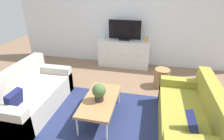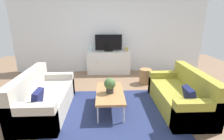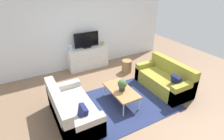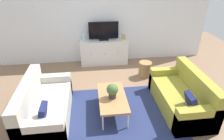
{
  "view_description": "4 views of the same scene",
  "coord_description": "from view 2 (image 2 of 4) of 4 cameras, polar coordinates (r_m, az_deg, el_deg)",
  "views": [
    {
      "loc": [
        0.68,
        -2.53,
        2.18
      ],
      "look_at": [
        0.0,
        0.55,
        0.66
      ],
      "focal_mm": 29.09,
      "sensor_mm": 36.0,
      "label": 1
    },
    {
      "loc": [
        -0.17,
        -3.14,
        1.86
      ],
      "look_at": [
        0.0,
        0.55,
        0.66
      ],
      "focal_mm": 26.62,
      "sensor_mm": 36.0,
      "label": 2
    },
    {
      "loc": [
        -2.14,
        -3.32,
        2.97
      ],
      "look_at": [
        0.0,
        0.55,
        0.66
      ],
      "focal_mm": 28.85,
      "sensor_mm": 36.0,
      "label": 3
    },
    {
      "loc": [
        -0.46,
        -3.2,
        2.69
      ],
      "look_at": [
        0.0,
        0.55,
        0.66
      ],
      "focal_mm": 30.97,
      "sensor_mm": 36.0,
      "label": 4
    }
  ],
  "objects": [
    {
      "name": "couch_right_side",
      "position": [
        3.78,
        23.0,
        -8.3
      ],
      "size": [
        0.83,
        1.66,
        0.82
      ],
      "color": "olive",
      "rests_on": "ground_plane"
    },
    {
      "name": "ground_plane",
      "position": [
        3.65,
        0.4,
        -12.63
      ],
      "size": [
        10.0,
        10.0,
        0.0
      ],
      "primitive_type": "plane",
      "color": "#84664C"
    },
    {
      "name": "flat_screen_tv",
      "position": [
        5.49,
        -1.2,
        9.25
      ],
      "size": [
        0.87,
        0.16,
        0.55
      ],
      "color": "black",
      "rests_on": "tv_console"
    },
    {
      "name": "couch_left_side",
      "position": [
        3.65,
        -22.91,
        -9.23
      ],
      "size": [
        0.83,
        1.66,
        0.82
      ],
      "color": "#B2ADA3",
      "rests_on": "ground_plane"
    },
    {
      "name": "mantel_clock",
      "position": [
        5.55,
        4.97,
        7.14
      ],
      "size": [
        0.11,
        0.07,
        0.13
      ],
      "primitive_type": "cube",
      "color": "tan",
      "rests_on": "tv_console"
    },
    {
      "name": "glass_vase",
      "position": [
        5.52,
        -7.37,
        7.34
      ],
      "size": [
        0.11,
        0.11,
        0.2
      ],
      "primitive_type": "cylinder",
      "color": "silver",
      "rests_on": "tv_console"
    },
    {
      "name": "potted_plant",
      "position": [
        3.29,
        -0.76,
        -5.11
      ],
      "size": [
        0.23,
        0.23,
        0.31
      ],
      "color": "#2D2D2D",
      "rests_on": "coffee_table"
    },
    {
      "name": "area_rug",
      "position": [
        3.52,
        0.53,
        -13.79
      ],
      "size": [
        2.5,
        1.9,
        0.01
      ],
      "primitive_type": "cube",
      "color": "navy",
      "rests_on": "ground_plane"
    },
    {
      "name": "coffee_table",
      "position": [
        3.41,
        -0.72,
        -7.95
      ],
      "size": [
        0.55,
        1.07,
        0.4
      ],
      "color": "#A37547",
      "rests_on": "ground_plane"
    },
    {
      "name": "wicker_basket",
      "position": [
        4.88,
        11.43,
        -2.12
      ],
      "size": [
        0.34,
        0.34,
        0.43
      ],
      "primitive_type": "cylinder",
      "color": "#9E7547",
      "rests_on": "ground_plane"
    },
    {
      "name": "wall_back",
      "position": [
        5.71,
        -0.93,
        12.85
      ],
      "size": [
        6.4,
        0.12,
        2.7
      ],
      "primitive_type": "cube",
      "color": "white",
      "rests_on": "ground_plane"
    },
    {
      "name": "tv_console",
      "position": [
        5.61,
        -1.15,
        2.66
      ],
      "size": [
        1.42,
        0.47,
        0.76
      ],
      "color": "silver",
      "rests_on": "ground_plane"
    }
  ]
}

